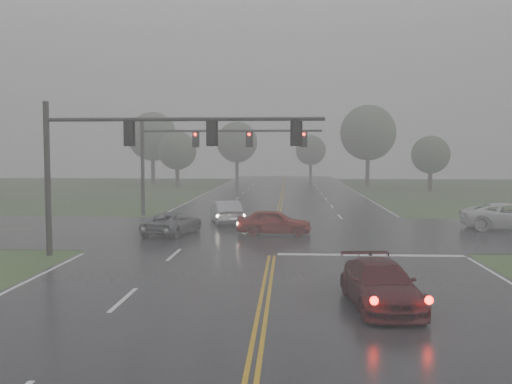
# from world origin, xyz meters

# --- Properties ---
(ground) EXTENTS (180.00, 180.00, 0.00)m
(ground) POSITION_xyz_m (0.00, 0.00, 0.00)
(ground) COLOR #2D4E21
(ground) RESTS_ON ground
(main_road) EXTENTS (18.00, 160.00, 0.02)m
(main_road) POSITION_xyz_m (0.00, 20.00, 0.00)
(main_road) COLOR black
(main_road) RESTS_ON ground
(cross_street) EXTENTS (120.00, 14.00, 0.02)m
(cross_street) POSITION_xyz_m (0.00, 22.00, 0.00)
(cross_street) COLOR black
(cross_street) RESTS_ON ground
(stop_bar) EXTENTS (8.50, 0.50, 0.01)m
(stop_bar) POSITION_xyz_m (4.50, 14.40, 0.00)
(stop_bar) COLOR white
(stop_bar) RESTS_ON ground
(sedan_maroon) EXTENTS (2.32, 4.84, 1.36)m
(sedan_maroon) POSITION_xyz_m (3.57, 5.68, 0.00)
(sedan_maroon) COLOR #3E0B0F
(sedan_maroon) RESTS_ON ground
(sedan_red) EXTENTS (4.31, 1.83, 1.45)m
(sedan_red) POSITION_xyz_m (-0.07, 20.76, 0.00)
(sedan_red) COLOR maroon
(sedan_red) RESTS_ON ground
(sedan_silver) EXTENTS (2.71, 4.88, 1.52)m
(sedan_silver) POSITION_xyz_m (-3.40, 25.72, 0.00)
(sedan_silver) COLOR #B3B5BB
(sedan_silver) RESTS_ON ground
(car_grey) EXTENTS (3.19, 5.00, 1.28)m
(car_grey) POSITION_xyz_m (-5.89, 20.50, 0.00)
(car_grey) COLOR #4C4F53
(car_grey) RESTS_ON ground
(pickup_white) EXTENTS (6.02, 3.11, 1.62)m
(pickup_white) POSITION_xyz_m (14.27, 23.58, 0.00)
(pickup_white) COLOR white
(pickup_white) RESTS_ON ground
(signal_gantry_near) EXTENTS (12.68, 0.31, 7.02)m
(signal_gantry_near) POSITION_xyz_m (-6.30, 13.65, 4.93)
(signal_gantry_near) COLOR black
(signal_gantry_near) RESTS_ON ground
(signal_gantry_far) EXTENTS (13.51, 0.36, 7.15)m
(signal_gantry_far) POSITION_xyz_m (-5.98, 30.52, 5.05)
(signal_gantry_far) COLOR black
(signal_gantry_far) RESTS_ON ground
(tree_nw_a) EXTENTS (5.11, 5.11, 7.50)m
(tree_nw_a) POSITION_xyz_m (-14.05, 63.31, 4.92)
(tree_nw_a) COLOR #2F261E
(tree_nw_a) RESTS_ON ground
(tree_ne_a) EXTENTS (7.64, 7.64, 11.23)m
(tree_ne_a) POSITION_xyz_m (11.59, 67.71, 7.39)
(tree_ne_a) COLOR #2F261E
(tree_ne_a) RESTS_ON ground
(tree_n_mid) EXTENTS (6.53, 6.53, 9.60)m
(tree_n_mid) POSITION_xyz_m (-7.56, 79.31, 6.31)
(tree_n_mid) COLOR #2F261E
(tree_n_mid) RESTS_ON ground
(tree_e_near) EXTENTS (4.58, 4.58, 6.73)m
(tree_e_near) POSITION_xyz_m (17.76, 58.08, 4.41)
(tree_e_near) COLOR #2F261E
(tree_e_near) RESTS_ON ground
(tree_nw_b) EXTENTS (7.31, 7.31, 10.74)m
(tree_nw_b) POSITION_xyz_m (-19.65, 72.93, 7.06)
(tree_nw_b) COLOR #2F261E
(tree_nw_b) RESTS_ON ground
(tree_n_far) EXTENTS (5.25, 5.25, 7.72)m
(tree_n_far) POSITION_xyz_m (4.52, 88.03, 5.07)
(tree_n_far) COLOR #2F261E
(tree_n_far) RESTS_ON ground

